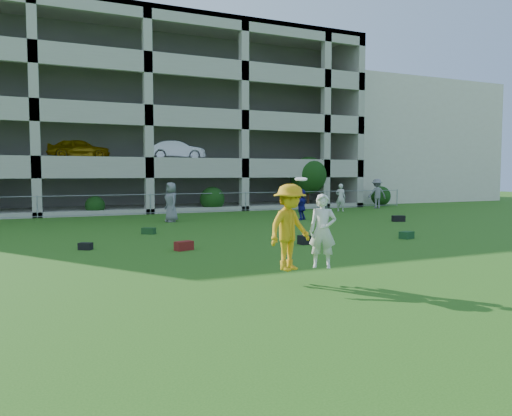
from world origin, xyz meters
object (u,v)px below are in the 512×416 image
bystander_c (171,202)px  crate_d (304,240)px  frisbee_contest (296,228)px  bystander_e (341,198)px  bystander_d (301,204)px  parking_garage (123,123)px  bystander_f (377,194)px  stucco_building (376,145)px

bystander_c → crate_d: bearing=3.4°
bystander_c → frisbee_contest: bearing=-13.2°
bystander_e → crate_d: bystander_e is taller
crate_d → frisbee_contest: bearing=-121.8°
bystander_d → parking_garage: size_ratio=0.05×
bystander_e → crate_d: (-9.31, -11.66, -0.71)m
bystander_f → parking_garage: 18.83m
frisbee_contest → parking_garage: bearing=87.7°
frisbee_contest → bystander_e: bearing=53.3°
bystander_e → frisbee_contest: frisbee_contest is taller
bystander_f → bystander_e: bearing=31.1°
bystander_e → stucco_building: bearing=-81.9°
bystander_e → bystander_f: size_ratio=0.86×
parking_garage → bystander_e: bearing=-45.1°
stucco_building → parking_garage: (-23.00, -0.30, 1.01)m
bystander_e → parking_garage: bearing=8.1°
bystander_f → crate_d: bearing=57.7°
bystander_c → bystander_d: (6.33, -1.68, -0.18)m
bystander_f → parking_garage: bearing=-20.9°
parking_garage → crate_d: bearing=-85.1°
stucco_building → bystander_c: (-23.06, -13.90, -4.03)m
bystander_f → bystander_d: bearing=43.4°
bystander_f → frisbee_contest: bearing=61.0°
stucco_building → bystander_c: size_ratio=8.28×
bystander_e → parking_garage: size_ratio=0.06×
stucco_building → crate_d: 31.76m
bystander_d → bystander_e: bystander_e is taller
bystander_e → parking_garage: 16.83m
bystander_d → bystander_f: (8.79, 5.14, 0.21)m
bystander_d → crate_d: size_ratio=4.49×
stucco_building → bystander_c: bearing=-148.9°
bystander_e → bystander_d: bearing=91.1°
stucco_building → bystander_e: size_ratio=9.26×
crate_d → parking_garage: (-1.99, 23.02, 5.86)m
bystander_f → crate_d: size_ratio=5.71×
stucco_building → frisbee_contest: size_ratio=7.97×
bystander_c → parking_garage: parking_garage is taller
bystander_d → crate_d: (-4.28, -7.74, -0.64)m
bystander_f → crate_d: 18.37m
bystander_c → crate_d: size_ratio=5.52×
stucco_building → bystander_c: stucco_building is taller
bystander_c → crate_d: (2.05, -9.42, -0.82)m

